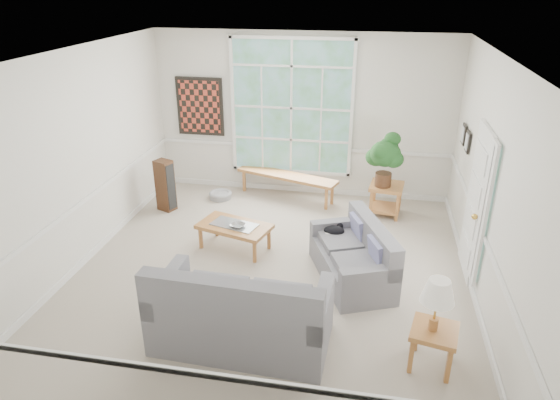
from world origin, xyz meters
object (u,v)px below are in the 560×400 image
object	(u,v)px
loveseat_front	(242,302)
side_table	(432,347)
loveseat_right	(352,253)
end_table	(386,199)
coffee_table	(235,237)

from	to	relation	value
loveseat_front	side_table	world-z (taller)	loveseat_front
loveseat_right	side_table	xyz separation A→B (m)	(0.94, -1.56, -0.17)
loveseat_front	side_table	bearing A→B (deg)	1.33
side_table	end_table	bearing A→B (deg)	97.05
loveseat_right	loveseat_front	world-z (taller)	loveseat_front
loveseat_front	side_table	size ratio (longest dim) A/B	4.05
loveseat_front	coffee_table	xyz separation A→B (m)	(-0.65, 2.05, -0.33)
loveseat_front	side_table	distance (m)	2.11
loveseat_right	loveseat_front	size ratio (longest dim) A/B	0.78
loveseat_right	side_table	size ratio (longest dim) A/B	3.16
loveseat_right	end_table	distance (m)	2.24
loveseat_front	end_table	size ratio (longest dim) A/B	3.50
coffee_table	side_table	distance (m)	3.44
end_table	loveseat_right	bearing A→B (deg)	-102.33
loveseat_right	coffee_table	distance (m)	1.89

